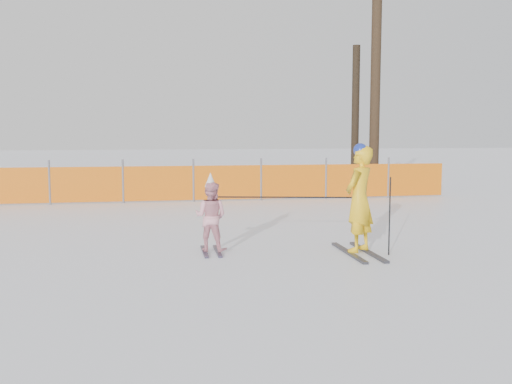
% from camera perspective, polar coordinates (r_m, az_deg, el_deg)
% --- Properties ---
extents(ground, '(120.00, 120.00, 0.00)m').
position_cam_1_polar(ground, '(9.36, 0.53, -6.41)').
color(ground, white).
rests_on(ground, ground).
extents(adult, '(0.75, 1.59, 1.83)m').
position_cam_1_polar(adult, '(9.56, 10.30, -0.70)').
color(adult, black).
rests_on(adult, ground).
extents(child, '(0.70, 0.94, 1.35)m').
position_cam_1_polar(child, '(9.57, -4.55, -2.40)').
color(child, black).
rests_on(child, ground).
extents(ski_poles, '(2.76, 0.72, 1.29)m').
position_cam_1_polar(ski_poles, '(9.47, 6.70, -1.22)').
color(ski_poles, black).
rests_on(ski_poles, ground).
extents(safety_fence, '(17.81, 0.06, 1.25)m').
position_cam_1_polar(safety_fence, '(16.63, -10.35, 0.86)').
color(safety_fence, '#595960').
rests_on(safety_fence, ground).
extents(tree_trunks, '(0.70, 1.14, 6.73)m').
position_cam_1_polar(tree_trunks, '(20.47, 11.19, 8.91)').
color(tree_trunks, '#322316').
rests_on(tree_trunks, ground).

